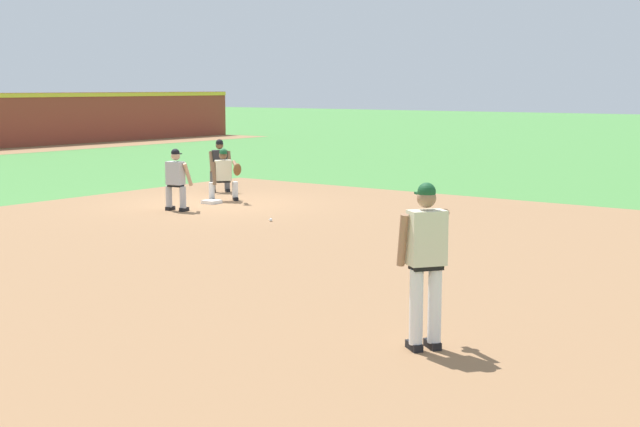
{
  "coord_description": "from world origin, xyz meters",
  "views": [
    {
      "loc": [
        -15.97,
        -15.32,
        2.88
      ],
      "look_at": [
        -5.36,
        -7.38,
        0.99
      ],
      "focal_mm": 50.0,
      "sensor_mm": 36.0,
      "label": 1
    }
  ],
  "objects_px": {
    "first_base_bag": "(212,202)",
    "umpire": "(220,163)",
    "pitcher": "(426,255)",
    "baserunner": "(176,177)",
    "baseball": "(271,220)",
    "first_baseman": "(224,172)"
  },
  "relations": [
    {
      "from": "first_base_bag",
      "to": "first_baseman",
      "type": "bearing_deg",
      "value": 7.66
    },
    {
      "from": "baseball",
      "to": "umpire",
      "type": "bearing_deg",
      "value": 54.15
    },
    {
      "from": "pitcher",
      "to": "first_base_bag",
      "type": "bearing_deg",
      "value": 54.08
    },
    {
      "from": "pitcher",
      "to": "umpire",
      "type": "height_order",
      "value": "pitcher"
    },
    {
      "from": "first_base_bag",
      "to": "umpire",
      "type": "distance_m",
      "value": 2.57
    },
    {
      "from": "first_base_bag",
      "to": "first_baseman",
      "type": "distance_m",
      "value": 0.89
    },
    {
      "from": "first_base_bag",
      "to": "baseball",
      "type": "height_order",
      "value": "first_base_bag"
    },
    {
      "from": "baseball",
      "to": "pitcher",
      "type": "bearing_deg",
      "value": -129.94
    },
    {
      "from": "pitcher",
      "to": "umpire",
      "type": "relative_size",
      "value": 1.27
    },
    {
      "from": "first_baseman",
      "to": "baserunner",
      "type": "distance_m",
      "value": 2.03
    },
    {
      "from": "baseball",
      "to": "umpire",
      "type": "relative_size",
      "value": 0.05
    },
    {
      "from": "pitcher",
      "to": "first_baseman",
      "type": "bearing_deg",
      "value": 52.32
    },
    {
      "from": "first_base_bag",
      "to": "umpire",
      "type": "xyz_separation_m",
      "value": [
        1.93,
        1.52,
        0.75
      ]
    },
    {
      "from": "first_baseman",
      "to": "first_base_bag",
      "type": "bearing_deg",
      "value": -172.34
    },
    {
      "from": "first_baseman",
      "to": "umpire",
      "type": "distance_m",
      "value": 1.99
    },
    {
      "from": "first_base_bag",
      "to": "first_baseman",
      "type": "height_order",
      "value": "first_baseman"
    },
    {
      "from": "baserunner",
      "to": "umpire",
      "type": "xyz_separation_m",
      "value": [
        3.37,
        1.77,
        0.0
      ]
    },
    {
      "from": "first_baseman",
      "to": "baserunner",
      "type": "height_order",
      "value": "baserunner"
    },
    {
      "from": "pitcher",
      "to": "first_baseman",
      "type": "height_order",
      "value": "pitcher"
    },
    {
      "from": "pitcher",
      "to": "baserunner",
      "type": "xyz_separation_m",
      "value": [
        6.19,
        10.28,
        -0.27
      ]
    },
    {
      "from": "baseball",
      "to": "baserunner",
      "type": "distance_m",
      "value": 2.95
    },
    {
      "from": "baseball",
      "to": "first_baseman",
      "type": "distance_m",
      "value": 3.79
    }
  ]
}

